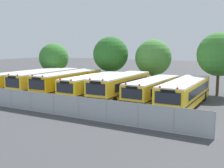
{
  "coord_description": "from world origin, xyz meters",
  "views": [
    {
      "loc": [
        16.6,
        -25.72,
        5.7
      ],
      "look_at": [
        2.26,
        0.0,
        1.6
      ],
      "focal_mm": 44.4,
      "sensor_mm": 36.0,
      "label": 1
    }
  ],
  "objects_px": {
    "school_bus_4": "(121,86)",
    "tree_2": "(153,58)",
    "school_bus_2": "(69,82)",
    "school_bus_6": "(185,92)",
    "tree_1": "(112,54)",
    "school_bus_1": "(47,80)",
    "tree_3": "(217,54)",
    "tree_0": "(53,58)",
    "school_bus_5": "(153,90)",
    "school_bus_3": "(94,85)",
    "school_bus_0": "(29,79)"
  },
  "relations": [
    {
      "from": "school_bus_6",
      "to": "tree_0",
      "type": "bearing_deg",
      "value": -18.96
    },
    {
      "from": "school_bus_4",
      "to": "tree_3",
      "type": "height_order",
      "value": "tree_3"
    },
    {
      "from": "school_bus_4",
      "to": "tree_2",
      "type": "distance_m",
      "value": 9.64
    },
    {
      "from": "school_bus_4",
      "to": "tree_3",
      "type": "relative_size",
      "value": 1.45
    },
    {
      "from": "tree_3",
      "to": "tree_1",
      "type": "bearing_deg",
      "value": 178.04
    },
    {
      "from": "school_bus_1",
      "to": "tree_0",
      "type": "bearing_deg",
      "value": -54.93
    },
    {
      "from": "school_bus_2",
      "to": "school_bus_6",
      "type": "xyz_separation_m",
      "value": [
        13.62,
        0.03,
        -0.09
      ]
    },
    {
      "from": "school_bus_1",
      "to": "tree_0",
      "type": "relative_size",
      "value": 1.82
    },
    {
      "from": "school_bus_3",
      "to": "tree_3",
      "type": "xyz_separation_m",
      "value": [
        11.66,
        7.81,
        3.38
      ]
    },
    {
      "from": "tree_1",
      "to": "school_bus_4",
      "type": "bearing_deg",
      "value": -55.24
    },
    {
      "from": "school_bus_0",
      "to": "school_bus_4",
      "type": "bearing_deg",
      "value": 179.3
    },
    {
      "from": "school_bus_6",
      "to": "tree_1",
      "type": "distance_m",
      "value": 15.33
    },
    {
      "from": "tree_3",
      "to": "school_bus_6",
      "type": "bearing_deg",
      "value": -101.19
    },
    {
      "from": "school_bus_1",
      "to": "school_bus_5",
      "type": "distance_m",
      "value": 13.77
    },
    {
      "from": "school_bus_4",
      "to": "school_bus_5",
      "type": "xyz_separation_m",
      "value": [
        3.55,
        0.14,
        -0.13
      ]
    },
    {
      "from": "school_bus_5",
      "to": "tree_3",
      "type": "distance_m",
      "value": 9.64
    },
    {
      "from": "school_bus_1",
      "to": "tree_2",
      "type": "distance_m",
      "value": 14.12
    },
    {
      "from": "tree_2",
      "to": "tree_3",
      "type": "xyz_separation_m",
      "value": [
        8.32,
        -1.47,
        0.62
      ]
    },
    {
      "from": "school_bus_4",
      "to": "tree_2",
      "type": "xyz_separation_m",
      "value": [
        0.0,
        9.26,
        2.66
      ]
    },
    {
      "from": "tree_0",
      "to": "school_bus_1",
      "type": "bearing_deg",
      "value": -53.8
    },
    {
      "from": "school_bus_1",
      "to": "tree_2",
      "type": "xyz_separation_m",
      "value": [
        10.22,
        9.37,
        2.68
      ]
    },
    {
      "from": "tree_1",
      "to": "tree_3",
      "type": "height_order",
      "value": "tree_3"
    },
    {
      "from": "school_bus_2",
      "to": "school_bus_5",
      "type": "relative_size",
      "value": 1.1
    },
    {
      "from": "school_bus_5",
      "to": "tree_1",
      "type": "height_order",
      "value": "tree_1"
    },
    {
      "from": "school_bus_5",
      "to": "tree_2",
      "type": "xyz_separation_m",
      "value": [
        -3.55,
        9.12,
        2.79
      ]
    },
    {
      "from": "school_bus_1",
      "to": "tree_0",
      "type": "xyz_separation_m",
      "value": [
        -5.61,
        7.67,
        2.29
      ]
    },
    {
      "from": "school_bus_4",
      "to": "school_bus_6",
      "type": "height_order",
      "value": "school_bus_4"
    },
    {
      "from": "school_bus_6",
      "to": "school_bus_2",
      "type": "bearing_deg",
      "value": -0.31
    },
    {
      "from": "school_bus_2",
      "to": "tree_2",
      "type": "relative_size",
      "value": 1.67
    },
    {
      "from": "school_bus_1",
      "to": "school_bus_4",
      "type": "relative_size",
      "value": 1.06
    },
    {
      "from": "tree_2",
      "to": "school_bus_2",
      "type": "bearing_deg",
      "value": -126.33
    },
    {
      "from": "tree_0",
      "to": "school_bus_5",
      "type": "bearing_deg",
      "value": -20.95
    },
    {
      "from": "school_bus_1",
      "to": "tree_2",
      "type": "bearing_deg",
      "value": -138.61
    },
    {
      "from": "school_bus_6",
      "to": "tree_1",
      "type": "relative_size",
      "value": 1.59
    },
    {
      "from": "school_bus_5",
      "to": "school_bus_3",
      "type": "bearing_deg",
      "value": 2.67
    },
    {
      "from": "school_bus_5",
      "to": "tree_3",
      "type": "bearing_deg",
      "value": -120.58
    },
    {
      "from": "school_bus_0",
      "to": "school_bus_6",
      "type": "distance_m",
      "value": 20.29
    },
    {
      "from": "school_bus_0",
      "to": "school_bus_6",
      "type": "bearing_deg",
      "value": 179.64
    },
    {
      "from": "school_bus_5",
      "to": "tree_0",
      "type": "height_order",
      "value": "tree_0"
    },
    {
      "from": "school_bus_1",
      "to": "tree_3",
      "type": "height_order",
      "value": "tree_3"
    },
    {
      "from": "school_bus_5",
      "to": "school_bus_6",
      "type": "bearing_deg",
      "value": 178.75
    },
    {
      "from": "school_bus_5",
      "to": "tree_2",
      "type": "distance_m",
      "value": 10.18
    },
    {
      "from": "school_bus_2",
      "to": "tree_1",
      "type": "height_order",
      "value": "tree_1"
    },
    {
      "from": "school_bus_2",
      "to": "school_bus_4",
      "type": "distance_m",
      "value": 6.84
    },
    {
      "from": "tree_3",
      "to": "school_bus_5",
      "type": "bearing_deg",
      "value": -121.95
    },
    {
      "from": "school_bus_3",
      "to": "tree_2",
      "type": "distance_m",
      "value": 10.24
    },
    {
      "from": "school_bus_0",
      "to": "school_bus_6",
      "type": "xyz_separation_m",
      "value": [
        20.29,
        -0.28,
        0.01
      ]
    },
    {
      "from": "school_bus_1",
      "to": "school_bus_2",
      "type": "bearing_deg",
      "value": 179.98
    },
    {
      "from": "school_bus_0",
      "to": "school_bus_1",
      "type": "relative_size",
      "value": 1.03
    },
    {
      "from": "school_bus_4",
      "to": "school_bus_5",
      "type": "bearing_deg",
      "value": -178.38
    }
  ]
}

